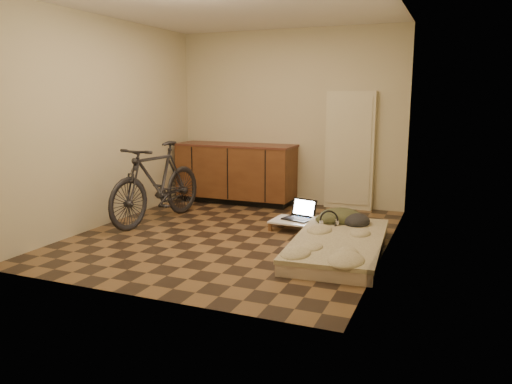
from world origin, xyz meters
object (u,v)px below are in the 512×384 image
at_px(bicycle, 157,179).
at_px(futon, 339,244).
at_px(lap_desk, 301,222).
at_px(laptop, 300,215).

bearing_deg(bicycle, futon, -1.48).
height_order(lap_desk, laptop, laptop).
distance_m(bicycle, laptop, 1.91).
distance_m(bicycle, lap_desk, 1.96).
bearing_deg(lap_desk, laptop, 122.38).
bearing_deg(futon, bicycle, 167.18).
bearing_deg(laptop, bicycle, -152.74).
distance_m(futon, lap_desk, 0.93).
height_order(bicycle, laptop, bicycle).
xyz_separation_m(futon, lap_desk, (-0.63, 0.69, 0.02)).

